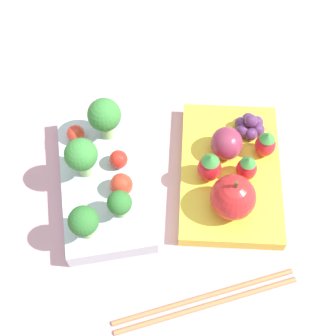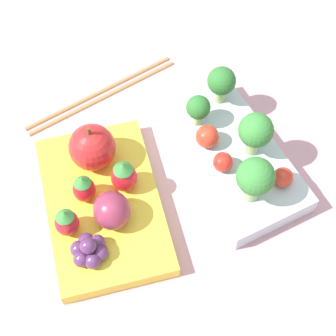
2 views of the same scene
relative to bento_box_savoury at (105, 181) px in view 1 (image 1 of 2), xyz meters
The scene contains 17 objects.
ground_plane 0.08m from the bento_box_savoury, 84.80° to the right, with size 4.00×4.00×0.00m, color #C6939E.
bento_box_savoury is the anchor object (origin of this frame).
bento_box_fruit 0.16m from the bento_box_savoury, 89.06° to the right, with size 0.21×0.14×0.02m.
broccoli_floret_0 0.07m from the bento_box_savoury, 157.10° to the right, with size 0.03×0.03×0.04m.
broccoli_floret_1 0.08m from the bento_box_savoury, ahead, with size 0.04×0.04×0.06m.
broccoli_floret_2 0.05m from the bento_box_savoury, 83.10° to the left, with size 0.04×0.04×0.06m.
broccoli_floret_3 0.09m from the bento_box_savoury, 167.75° to the left, with size 0.03×0.03×0.05m.
cherry_tomato_0 0.03m from the bento_box_savoury, 50.20° to the right, with size 0.02×0.02×0.02m.
cherry_tomato_1 0.04m from the bento_box_savoury, 132.03° to the right, with size 0.03×0.03×0.03m.
cherry_tomato_2 0.07m from the bento_box_savoury, 31.25° to the left, with size 0.02×0.02×0.02m.
apple 0.16m from the bento_box_savoury, 107.55° to the right, with size 0.05×0.05×0.06m.
strawberry_0 0.17m from the bento_box_savoury, 91.68° to the right, with size 0.03×0.03×0.04m.
strawberry_1 0.13m from the bento_box_savoury, 91.34° to the right, with size 0.03×0.03×0.04m.
strawberry_2 0.20m from the bento_box_savoury, 82.19° to the right, with size 0.03×0.03×0.04m.
plum 0.16m from the bento_box_savoury, 78.46° to the right, with size 0.04×0.04×0.04m.
grape_cluster 0.20m from the bento_box_savoury, 71.61° to the right, with size 0.04×0.04×0.03m.
chopsticks_pair 0.19m from the bento_box_savoury, 143.35° to the right, with size 0.06×0.21×0.01m.
Camera 1 is at (-0.29, 0.01, 0.52)m, focal length 50.00 mm.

